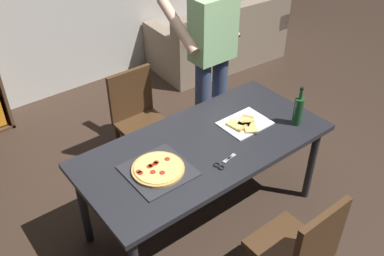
{
  "coord_description": "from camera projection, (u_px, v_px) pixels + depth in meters",
  "views": [
    {
      "loc": [
        -1.54,
        -1.82,
        2.61
      ],
      "look_at": [
        0.0,
        0.15,
        0.8
      ],
      "focal_mm": 39.64,
      "sensor_mm": 36.0,
      "label": 1
    }
  ],
  "objects": [
    {
      "name": "wine_bottle",
      "position": [
        298.0,
        110.0,
        3.15
      ],
      "size": [
        0.07,
        0.07,
        0.32
      ],
      "color": "#194723",
      "rests_on": "dining_table"
    },
    {
      "name": "dining_table",
      "position": [
        205.0,
        151.0,
        3.06
      ],
      "size": [
        1.84,
        0.87,
        0.75
      ],
      "color": "#232328",
      "rests_on": "ground_plane"
    },
    {
      "name": "pepperoni_pizza_on_tray",
      "position": [
        158.0,
        169.0,
        2.77
      ],
      "size": [
        0.41,
        0.41,
        0.04
      ],
      "color": "#2D2D33",
      "rests_on": "dining_table"
    },
    {
      "name": "person_serving_pizza",
      "position": [
        211.0,
        53.0,
        3.64
      ],
      "size": [
        0.55,
        0.54,
        1.75
      ],
      "color": "#38476B",
      "rests_on": "ground_plane"
    },
    {
      "name": "couch",
      "position": [
        220.0,
        41.0,
        5.5
      ],
      "size": [
        1.75,
        0.95,
        0.85
      ],
      "color": "gray",
      "rests_on": "ground_plane"
    },
    {
      "name": "chair_far_side",
      "position": [
        138.0,
        114.0,
        3.75
      ],
      "size": [
        0.42,
        0.42,
        0.9
      ],
      "color": "#472D19",
      "rests_on": "ground_plane"
    },
    {
      "name": "ground_plane",
      "position": [
        203.0,
        216.0,
        3.46
      ],
      "size": [
        12.0,
        12.0,
        0.0
      ],
      "primitive_type": "plane",
      "color": "#38281E"
    },
    {
      "name": "chair_near_camera",
      "position": [
        301.0,
        248.0,
        2.57
      ],
      "size": [
        0.42,
        0.42,
        0.9
      ],
      "color": "#472D19",
      "rests_on": "ground_plane"
    },
    {
      "name": "kitchen_scissors",
      "position": [
        223.0,
        163.0,
        2.83
      ],
      "size": [
        0.2,
        0.09,
        0.01
      ],
      "color": "silver",
      "rests_on": "dining_table"
    },
    {
      "name": "pizza_slices_on_towel",
      "position": [
        245.0,
        124.0,
        3.2
      ],
      "size": [
        0.36,
        0.3,
        0.03
      ],
      "color": "white",
      "rests_on": "dining_table"
    }
  ]
}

